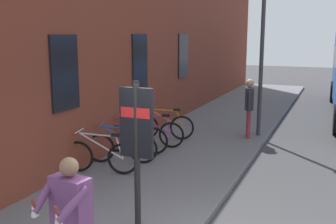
% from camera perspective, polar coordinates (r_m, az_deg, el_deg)
% --- Properties ---
extents(ground, '(60.00, 60.00, 0.00)m').
position_cam_1_polar(ground, '(11.52, 17.76, -5.75)').
color(ground, '#38383A').
extents(sidewalk_pavement, '(24.00, 3.50, 0.12)m').
position_cam_1_polar(sidewalk_pavement, '(13.89, 7.25, -2.20)').
color(sidewalk_pavement, slate).
rests_on(sidewalk_pavement, ground).
extents(station_facade, '(22.00, 0.65, 7.23)m').
position_cam_1_polar(station_facade, '(15.13, 0.99, 12.53)').
color(station_facade, brown).
rests_on(station_facade, ground).
extents(bicycle_under_window, '(0.57, 1.74, 0.97)m').
position_cam_1_polar(bicycle_under_window, '(9.26, -9.46, -6.18)').
color(bicycle_under_window, black).
rests_on(bicycle_under_window, sidewalk_pavement).
extents(bicycle_by_door, '(0.69, 1.70, 0.97)m').
position_cam_1_polar(bicycle_by_door, '(9.89, -6.51, -4.98)').
color(bicycle_by_door, black).
rests_on(bicycle_by_door, sidewalk_pavement).
extents(bicycle_beside_lamp, '(0.51, 1.75, 0.97)m').
position_cam_1_polar(bicycle_beside_lamp, '(10.65, -4.60, -3.76)').
color(bicycle_beside_lamp, black).
rests_on(bicycle_beside_lamp, sidewalk_pavement).
extents(bicycle_leaning_wall, '(0.48, 1.76, 0.97)m').
position_cam_1_polar(bicycle_leaning_wall, '(11.23, -2.08, -2.94)').
color(bicycle_leaning_wall, black).
rests_on(bicycle_leaning_wall, sidewalk_pavement).
extents(bicycle_far_end, '(0.67, 1.71, 0.97)m').
position_cam_1_polar(bicycle_far_end, '(11.99, -0.50, -2.04)').
color(bicycle_far_end, black).
rests_on(bicycle_far_end, sidewalk_pavement).
extents(transit_info_sign, '(0.10, 0.55, 2.40)m').
position_cam_1_polar(transit_info_sign, '(6.30, -4.44, -2.87)').
color(transit_info_sign, black).
rests_on(transit_info_sign, sidewalk_pavement).
extents(pedestrian_by_facade, '(0.66, 0.35, 1.78)m').
position_cam_1_polar(pedestrian_by_facade, '(12.27, 11.37, 1.38)').
color(pedestrian_by_facade, maroon).
rests_on(pedestrian_by_facade, sidewalk_pavement).
extents(tourist_with_hotdogs, '(0.64, 0.65, 1.70)m').
position_cam_1_polar(tourist_with_hotdogs, '(5.04, -13.68, -13.39)').
color(tourist_with_hotdogs, '#B2A599').
rests_on(tourist_with_hotdogs, sidewalk_pavement).
extents(street_lamp, '(0.28, 0.28, 4.83)m').
position_cam_1_polar(street_lamp, '(12.48, 13.15, 9.77)').
color(street_lamp, '#333338').
rests_on(street_lamp, sidewalk_pavement).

